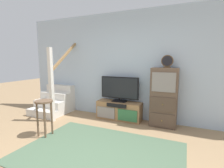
% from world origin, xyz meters
% --- Properties ---
extents(back_wall, '(6.40, 0.12, 2.70)m').
position_xyz_m(back_wall, '(0.00, 2.46, 1.35)').
color(back_wall, '#A8BCD1').
rests_on(back_wall, ground_plane).
extents(area_rug, '(2.60, 1.80, 0.01)m').
position_xyz_m(area_rug, '(0.00, 0.60, 0.01)').
color(area_rug, '#4C664C').
rests_on(area_rug, ground_plane).
extents(media_console, '(1.14, 0.38, 0.46)m').
position_xyz_m(media_console, '(-0.30, 2.19, 0.23)').
color(media_console, '#997047').
rests_on(media_console, ground_plane).
extents(television, '(0.98, 0.22, 0.63)m').
position_xyz_m(television, '(-0.30, 2.22, 0.80)').
color(television, black).
rests_on(television, media_console).
extents(side_cabinet, '(0.58, 0.38, 1.33)m').
position_xyz_m(side_cabinet, '(0.78, 2.20, 0.66)').
color(side_cabinet, brown).
rests_on(side_cabinet, ground_plane).
extents(desk_clock, '(0.25, 0.08, 0.28)m').
position_xyz_m(desk_clock, '(0.82, 2.19, 1.47)').
color(desk_clock, '#4C3823').
rests_on(desk_clock, side_cabinet).
extents(staircase, '(1.00, 1.36, 2.20)m').
position_xyz_m(staircase, '(-2.24, 2.20, 0.37)').
color(staircase, silver).
rests_on(staircase, ground_plane).
extents(bar_stool_near, '(0.34, 0.34, 0.72)m').
position_xyz_m(bar_stool_near, '(-1.31, 0.72, 0.53)').
color(bar_stool_near, brown).
rests_on(bar_stool_near, ground_plane).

